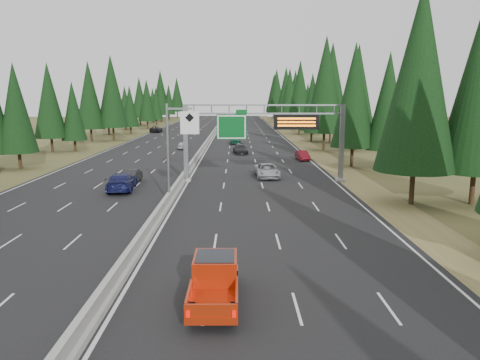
# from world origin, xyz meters

# --- Properties ---
(road) EXTENTS (32.00, 260.00, 0.08)m
(road) POSITION_xyz_m (0.00, 80.00, 0.04)
(road) COLOR black
(road) RESTS_ON ground
(shoulder_right) EXTENTS (3.60, 260.00, 0.06)m
(shoulder_right) POSITION_xyz_m (17.80, 80.00, 0.03)
(shoulder_right) COLOR olive
(shoulder_right) RESTS_ON ground
(shoulder_left) EXTENTS (3.60, 260.00, 0.06)m
(shoulder_left) POSITION_xyz_m (-17.80, 80.00, 0.03)
(shoulder_left) COLOR #464420
(shoulder_left) RESTS_ON ground
(median_barrier) EXTENTS (0.70, 260.00, 0.85)m
(median_barrier) POSITION_xyz_m (0.00, 80.00, 0.41)
(median_barrier) COLOR gray
(median_barrier) RESTS_ON road
(sign_gantry) EXTENTS (16.75, 0.98, 7.80)m
(sign_gantry) POSITION_xyz_m (8.92, 34.88, 5.27)
(sign_gantry) COLOR slate
(sign_gantry) RESTS_ON road
(hov_sign_pole) EXTENTS (2.80, 0.50, 8.00)m
(hov_sign_pole) POSITION_xyz_m (0.58, 24.97, 4.72)
(hov_sign_pole) COLOR slate
(hov_sign_pole) RESTS_ON road
(tree_row_right) EXTENTS (12.07, 239.53, 18.83)m
(tree_row_right) POSITION_xyz_m (21.58, 69.34, 9.69)
(tree_row_right) COLOR black
(tree_row_right) RESTS_ON ground
(tree_row_left) EXTENTS (11.58, 239.85, 18.77)m
(tree_row_left) POSITION_xyz_m (-21.54, 64.77, 8.99)
(tree_row_left) COLOR black
(tree_row_left) RESTS_ON ground
(silver_minivan) EXTENTS (2.72, 5.40, 1.47)m
(silver_minivan) POSITION_xyz_m (8.78, 37.21, 0.81)
(silver_minivan) COLOR #A6A6AA
(silver_minivan) RESTS_ON road
(red_pickup) EXTENTS (1.95, 5.45, 1.78)m
(red_pickup) POSITION_xyz_m (4.62, 6.44, 1.06)
(red_pickup) COLOR black
(red_pickup) RESTS_ON road
(car_ahead_green) EXTENTS (2.08, 4.87, 1.64)m
(car_ahead_green) POSITION_xyz_m (5.22, 74.11, 0.90)
(car_ahead_green) COLOR #155D3A
(car_ahead_green) RESTS_ON road
(car_ahead_dkred) EXTENTS (1.71, 4.02, 1.29)m
(car_ahead_dkred) POSITION_xyz_m (14.50, 51.12, 0.73)
(car_ahead_dkred) COLOR #5E0D16
(car_ahead_dkred) RESTS_ON road
(car_ahead_dkgrey) EXTENTS (2.45, 5.09, 1.43)m
(car_ahead_dkgrey) POSITION_xyz_m (6.06, 58.74, 0.79)
(car_ahead_dkgrey) COLOR black
(car_ahead_dkgrey) RESTS_ON road
(car_ahead_white) EXTENTS (2.89, 5.68, 1.54)m
(car_ahead_white) POSITION_xyz_m (4.91, 99.49, 0.85)
(car_ahead_white) COLOR #B9B9B9
(car_ahead_white) RESTS_ON road
(car_ahead_far) EXTENTS (1.77, 3.98, 1.33)m
(car_ahead_far) POSITION_xyz_m (5.38, 113.57, 0.74)
(car_ahead_far) COLOR black
(car_ahead_far) RESTS_ON road
(car_onc_near) EXTENTS (1.52, 4.25, 1.40)m
(car_onc_near) POSITION_xyz_m (-5.09, 34.13, 0.78)
(car_onc_near) COLOR black
(car_onc_near) RESTS_ON road
(car_onc_blue) EXTENTS (2.83, 5.87, 1.65)m
(car_onc_blue) POSITION_xyz_m (-5.11, 30.09, 0.90)
(car_onc_blue) COLOR #161A4E
(car_onc_blue) RESTS_ON road
(car_onc_white) EXTENTS (1.56, 3.75, 1.27)m
(car_onc_white) POSITION_xyz_m (-3.45, 65.07, 0.72)
(car_onc_white) COLOR silver
(car_onc_white) RESTS_ON road
(car_onc_far) EXTENTS (2.62, 5.56, 1.54)m
(car_onc_far) POSITION_xyz_m (-14.50, 103.67, 0.85)
(car_onc_far) COLOR black
(car_onc_far) RESTS_ON road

